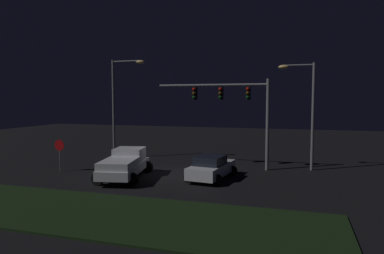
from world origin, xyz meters
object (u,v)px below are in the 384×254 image
Objects in this scene: car_sedan at (211,167)px; stop_sign at (60,149)px; street_lamp_left at (120,97)px; pickup_truck at (125,163)px; street_lamp_right at (305,102)px; traffic_signal_gantry at (234,101)px.

stop_sign reaches higher than car_sedan.
stop_sign is at bearing -103.02° from street_lamp_left.
street_lamp_right reaches higher than pickup_truck.
pickup_truck is at bearing -5.67° from stop_sign.
traffic_signal_gantry is 12.79m from stop_sign.
car_sedan is at bearing 4.42° from stop_sign.
street_lamp_left is at bearing 19.32° from pickup_truck.
stop_sign is (-11.40, -4.75, -3.34)m from traffic_signal_gantry.
car_sedan is at bearing -87.12° from pickup_truck.
street_lamp_right reaches higher than stop_sign.
street_lamp_left is 1.10× the size of street_lamp_right.
traffic_signal_gantry is 5.06m from street_lamp_right.
street_lamp_left is (-9.98, 1.38, 0.39)m from traffic_signal_gantry.
car_sedan is 5.76m from traffic_signal_gantry.
traffic_signal_gantry is 10.08m from street_lamp_left.
street_lamp_right reaches higher than traffic_signal_gantry.
street_lamp_right is 3.42× the size of stop_sign.
street_lamp_left reaches higher than stop_sign.
street_lamp_left is at bearing 172.15° from traffic_signal_gantry.
car_sedan is 0.55× the size of traffic_signal_gantry.
car_sedan is 8.50m from street_lamp_right.
street_lamp_left is at bearing 76.98° from stop_sign.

